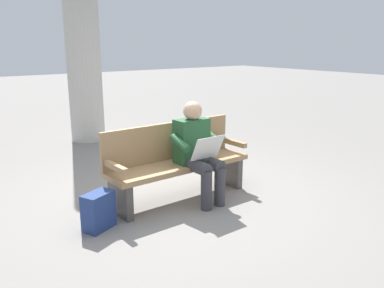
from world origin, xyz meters
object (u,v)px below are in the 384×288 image
Objects in this scene: person_seated at (197,149)px; bench_near at (176,161)px; support_pillar at (82,32)px; backpack at (98,211)px.

bench_near is at bearing -59.45° from person_seated.
person_seated is (-0.14, 0.23, 0.17)m from bench_near.
support_pillar is at bearing -93.89° from person_seated.
person_seated reaches higher than bench_near.
bench_near is 1.54× the size of person_seated.
bench_near reaches higher than backpack.
backpack is at bearing 10.75° from bench_near.
support_pillar reaches higher than backpack.
person_seated is 3.93m from support_pillar.
support_pillar is (-0.29, -3.45, 1.56)m from bench_near.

